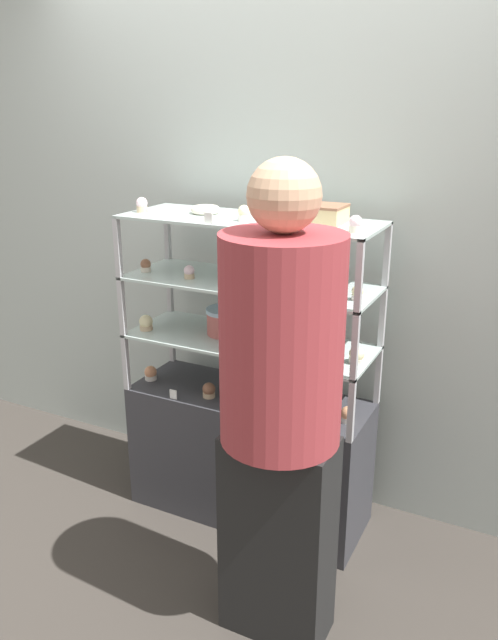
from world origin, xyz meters
TOP-DOWN VIEW (x-y plane):
  - ground_plane at (0.00, 0.00)m, footprint 20.00×20.00m
  - back_wall at (0.00, 0.35)m, footprint 8.00×0.05m
  - display_base at (0.00, 0.00)m, footprint 1.10×0.41m
  - display_riser_lower at (0.00, 0.00)m, footprint 1.10×0.41m
  - display_riser_middle at (0.00, 0.00)m, footprint 1.10×0.41m
  - display_riser_upper at (0.00, 0.00)m, footprint 1.10×0.41m
  - layer_cake_centerpiece at (-0.13, 0.03)m, footprint 0.17×0.17m
  - sheet_cake_frosted at (0.30, 0.04)m, footprint 0.19×0.16m
  - cupcake_0 at (-0.50, -0.06)m, footprint 0.06×0.06m
  - cupcake_1 at (-0.16, -0.09)m, footprint 0.06×0.06m
  - cupcake_2 at (0.16, -0.08)m, footprint 0.06×0.06m
  - cupcake_3 at (0.48, -0.04)m, footprint 0.06×0.06m
  - price_tag_0 at (-0.29, -0.18)m, footprint 0.04×0.00m
  - cupcake_4 at (-0.49, -0.09)m, footprint 0.06×0.06m
  - cupcake_5 at (0.18, -0.08)m, footprint 0.06×0.06m
  - cupcake_6 at (0.50, -0.04)m, footprint 0.06×0.06m
  - price_tag_1 at (0.17, -0.18)m, footprint 0.04×0.00m
  - cupcake_7 at (-0.49, -0.06)m, footprint 0.05×0.05m
  - cupcake_8 at (-0.25, -0.07)m, footprint 0.05×0.05m
  - cupcake_9 at (-0.00, -0.08)m, footprint 0.05×0.05m
  - cupcake_10 at (0.26, -0.07)m, footprint 0.05×0.05m
  - cupcake_11 at (0.50, -0.06)m, footprint 0.05×0.05m
  - price_tag_2 at (0.33, -0.18)m, footprint 0.04×0.00m
  - cupcake_12 at (-0.49, -0.07)m, footprint 0.05×0.05m
  - cupcake_13 at (0.01, -0.07)m, footprint 0.05×0.05m
  - cupcake_14 at (0.49, -0.10)m, footprint 0.05×0.05m
  - price_tag_3 at (-0.09, -0.18)m, footprint 0.04×0.00m
  - donut_glazed at (-0.22, 0.02)m, footprint 0.13×0.13m
  - customer_figure at (0.41, -0.59)m, footprint 0.40×0.40m

SIDE VIEW (x-z plane):
  - ground_plane at x=0.00m, z-range 0.00..0.00m
  - display_base at x=0.00m, z-range 0.00..0.61m
  - price_tag_0 at x=-0.29m, z-range 0.61..0.66m
  - cupcake_0 at x=-0.50m, z-range 0.61..0.68m
  - cupcake_1 at x=-0.16m, z-range 0.61..0.68m
  - cupcake_2 at x=0.16m, z-range 0.61..0.68m
  - cupcake_3 at x=0.48m, z-range 0.61..0.68m
  - display_riser_lower at x=0.00m, z-range 0.73..1.00m
  - price_tag_1 at x=0.17m, z-range 0.88..0.93m
  - cupcake_4 at x=-0.49m, z-range 0.88..0.95m
  - cupcake_5 at x=0.18m, z-range 0.88..0.95m
  - cupcake_6 at x=0.50m, z-range 0.88..0.95m
  - customer_figure at x=0.41m, z-range 0.06..1.79m
  - layer_cake_centerpiece at x=-0.13m, z-range 0.88..1.00m
  - display_riser_middle at x=0.00m, z-range 1.00..1.27m
  - price_tag_2 at x=0.33m, z-range 1.15..1.20m
  - cupcake_7 at x=-0.49m, z-range 1.15..1.21m
  - cupcake_8 at x=-0.25m, z-range 1.15..1.21m
  - cupcake_9 at x=0.00m, z-range 1.15..1.21m
  - cupcake_10 at x=0.26m, z-range 1.15..1.21m
  - cupcake_11 at x=0.50m, z-range 1.15..1.21m
  - back_wall at x=0.00m, z-range 0.00..2.60m
  - display_riser_upper at x=0.00m, z-range 1.27..1.54m
  - donut_glazed at x=-0.22m, z-range 1.42..1.46m
  - price_tag_3 at x=-0.09m, z-range 1.42..1.47m
  - cupcake_12 at x=-0.49m, z-range 1.42..1.49m
  - cupcake_13 at x=0.01m, z-range 1.42..1.49m
  - cupcake_14 at x=0.49m, z-range 1.42..1.49m
  - sheet_cake_frosted at x=0.30m, z-range 1.42..1.50m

